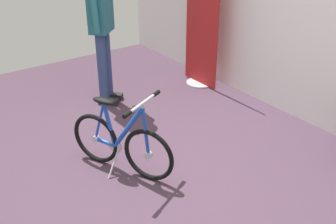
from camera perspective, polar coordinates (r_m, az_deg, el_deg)
name	(u,v)px	position (r m, az deg, el deg)	size (l,w,h in m)	color
ground_plane	(152,180)	(3.66, -2.25, -9.48)	(6.66, 6.66, 0.00)	#473342
floor_banner_stand	(202,28)	(5.30, 4.75, 11.57)	(0.60, 0.36, 1.69)	#B7B7BC
folding_bike_foreground	(121,142)	(3.65, -6.62, -4.21)	(0.98, 0.59, 0.76)	black
visitor_near_wall	(101,16)	(4.74, -9.37, 13.12)	(0.39, 0.42, 1.81)	navy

